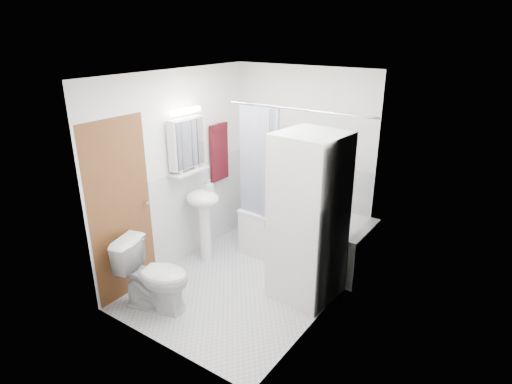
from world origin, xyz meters
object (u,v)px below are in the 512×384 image
Objects in this scene: washer_dryer at (308,218)px; bathtub at (306,235)px; sink at (203,209)px; toilet at (155,276)px.

bathtub is at bearing 123.48° from washer_dryer.
bathtub is 1.35m from sink.
toilet is (-0.83, -1.82, 0.04)m from bathtub.
bathtub is 1.57× the size of sink.
bathtub is 2.00m from toilet.
bathtub is at bearing -40.80° from toilet.
toilet is (-1.20, -1.13, -0.55)m from washer_dryer.
washer_dryer is at bearing -61.99° from bathtub.
washer_dryer is 1.74m from toilet.
sink is 1.34× the size of toilet.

